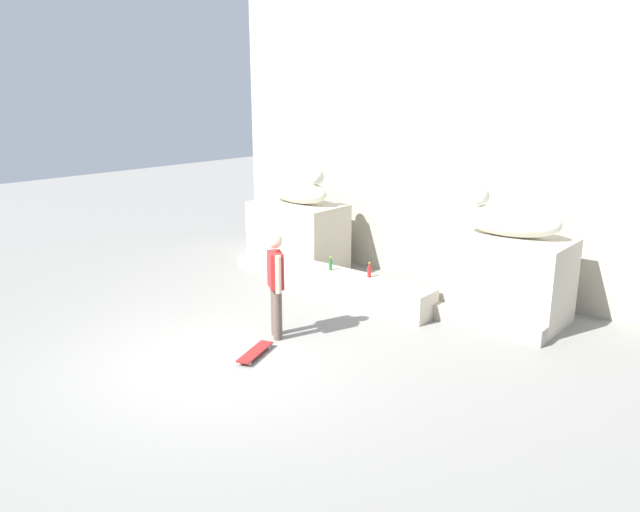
{
  "coord_description": "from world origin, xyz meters",
  "views": [
    {
      "loc": [
        6.3,
        -5.1,
        3.76
      ],
      "look_at": [
        0.0,
        2.33,
        1.1
      ],
      "focal_mm": 34.22,
      "sensor_mm": 36.0,
      "label": 1
    }
  ],
  "objects_px": {
    "statue_reclining_left": "(299,190)",
    "skater": "(276,281)",
    "skateboard": "(255,352)",
    "bottle_green": "(330,264)",
    "bottle_red": "(369,271)",
    "statue_reclining_right": "(509,219)"
  },
  "relations": [
    {
      "from": "skater",
      "to": "bottle_green",
      "type": "bearing_deg",
      "value": 142.47
    },
    {
      "from": "statue_reclining_right",
      "to": "skater",
      "type": "height_order",
      "value": "statue_reclining_right"
    },
    {
      "from": "statue_reclining_left",
      "to": "skater",
      "type": "relative_size",
      "value": 0.97
    },
    {
      "from": "skater",
      "to": "skateboard",
      "type": "xyz_separation_m",
      "value": [
        0.26,
        -0.73,
        -0.86
      ]
    },
    {
      "from": "statue_reclining_left",
      "to": "skater",
      "type": "height_order",
      "value": "statue_reclining_left"
    },
    {
      "from": "statue_reclining_right",
      "to": "skater",
      "type": "relative_size",
      "value": 0.99
    },
    {
      "from": "statue_reclining_right",
      "to": "skateboard",
      "type": "height_order",
      "value": "statue_reclining_right"
    },
    {
      "from": "skateboard",
      "to": "bottle_green",
      "type": "height_order",
      "value": "bottle_green"
    },
    {
      "from": "skater",
      "to": "bottle_red",
      "type": "relative_size",
      "value": 6.14
    },
    {
      "from": "skater",
      "to": "skateboard",
      "type": "height_order",
      "value": "skater"
    },
    {
      "from": "skateboard",
      "to": "bottle_green",
      "type": "relative_size",
      "value": 3.13
    },
    {
      "from": "statue_reclining_left",
      "to": "bottle_red",
      "type": "relative_size",
      "value": 5.98
    },
    {
      "from": "bottle_red",
      "to": "bottle_green",
      "type": "bearing_deg",
      "value": -172.91
    },
    {
      "from": "bottle_red",
      "to": "skater",
      "type": "bearing_deg",
      "value": -94.6
    },
    {
      "from": "bottle_red",
      "to": "bottle_green",
      "type": "height_order",
      "value": "bottle_red"
    },
    {
      "from": "bottle_red",
      "to": "bottle_green",
      "type": "distance_m",
      "value": 0.83
    },
    {
      "from": "bottle_red",
      "to": "skateboard",
      "type": "bearing_deg",
      "value": -88.32
    },
    {
      "from": "statue_reclining_left",
      "to": "skater",
      "type": "xyz_separation_m",
      "value": [
        2.34,
        -3.11,
        -0.78
      ]
    },
    {
      "from": "skateboard",
      "to": "bottle_red",
      "type": "height_order",
      "value": "bottle_red"
    },
    {
      "from": "skateboard",
      "to": "bottle_red",
      "type": "xyz_separation_m",
      "value": [
        -0.09,
        2.94,
        0.54
      ]
    },
    {
      "from": "statue_reclining_left",
      "to": "statue_reclining_right",
      "type": "distance_m",
      "value": 4.66
    },
    {
      "from": "statue_reclining_left",
      "to": "bottle_green",
      "type": "bearing_deg",
      "value": -27.95
    }
  ]
}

